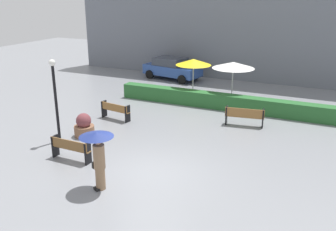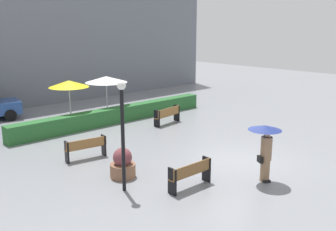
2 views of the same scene
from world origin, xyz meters
TOP-DOWN VIEW (x-y plane):
  - ground_plane at (0.00, 0.00)m, footprint 60.00×60.00m
  - bench_near_left at (-3.22, -0.39)m, footprint 1.72×0.39m
  - bench_far_left at (-4.27, 4.39)m, footprint 1.71×0.60m
  - bench_back_row at (1.90, 6.22)m, footprint 1.88×0.65m
  - pedestrian_with_umbrella at (-0.97, -1.70)m, footprint 1.12×1.12m
  - planter_pot at (-4.30, 1.88)m, footprint 0.90×0.90m
  - lamp_post at (-4.93, 0.95)m, footprint 0.28×0.28m
  - patio_umbrella_yellow at (-2.07, 9.57)m, footprint 2.09×2.09m
  - patio_umbrella_white at (0.30, 9.64)m, footprint 2.39×2.39m
  - hedge_strip at (0.09, 8.40)m, footprint 12.15×0.70m
  - building_facade at (0.00, 16.00)m, footprint 28.00×1.20m
  - parked_car at (-5.40, 13.83)m, footprint 4.45×2.57m

SIDE VIEW (x-z plane):
  - ground_plane at x=0.00m, z-range 0.00..0.00m
  - hedge_strip at x=0.09m, z-range 0.00..0.84m
  - planter_pot at x=-4.30m, z-range -0.08..0.99m
  - bench_far_left at x=-4.27m, z-range 0.09..0.94m
  - bench_near_left at x=-3.22m, z-range 0.09..0.96m
  - bench_back_row at x=1.90m, z-range 0.08..0.98m
  - parked_car at x=-5.40m, z-range 0.03..1.60m
  - pedestrian_with_umbrella at x=-0.97m, z-range 0.37..2.36m
  - lamp_post at x=-4.93m, z-range 0.43..4.02m
  - patio_umbrella_yellow at x=-2.07m, z-range 1.03..3.45m
  - patio_umbrella_white at x=0.30m, z-range 1.03..3.45m
  - building_facade at x=0.00m, z-range 0.00..8.88m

